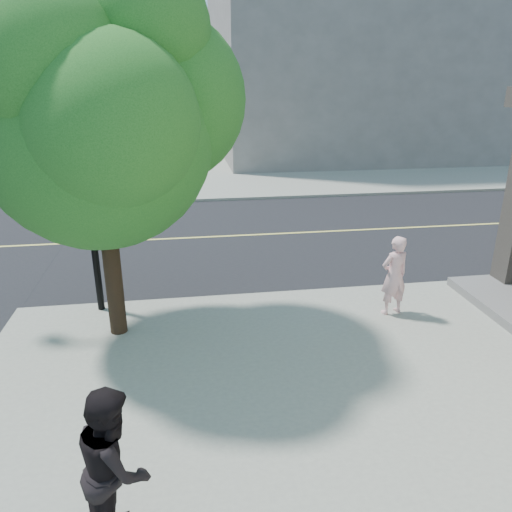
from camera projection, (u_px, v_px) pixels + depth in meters
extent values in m
plane|color=black|center=(68.00, 310.00, 10.29)|extent=(140.00, 140.00, 0.00)
cube|color=black|center=(100.00, 242.00, 14.46)|extent=(140.00, 9.00, 0.01)
cube|color=gray|center=(350.00, 150.00, 32.12)|extent=(29.00, 25.00, 0.12)
cube|color=slate|center=(362.00, 33.00, 30.22)|extent=(18.00, 16.00, 14.00)
imported|color=beige|center=(394.00, 275.00, 9.64)|extent=(0.67, 0.52, 1.63)
imported|color=black|center=(115.00, 466.00, 4.82)|extent=(0.75, 0.92, 1.79)
cylinder|color=black|center=(111.00, 254.00, 8.67)|extent=(0.31, 0.31, 3.10)
sphere|color=#2A6C23|center=(98.00, 134.00, 7.95)|extent=(3.79, 3.79, 3.79)
sphere|color=#2A6C23|center=(161.00, 99.00, 8.40)|extent=(2.93, 2.93, 2.93)
sphere|color=#2A6C23|center=(46.00, 88.00, 8.23)|extent=(2.76, 2.76, 2.76)
sphere|color=#2A6C23|center=(111.00, 122.00, 7.03)|extent=(2.58, 2.58, 2.58)
sphere|color=#2A6C23|center=(44.00, 65.00, 6.88)|extent=(2.41, 2.41, 2.41)
sphere|color=#2A6C23|center=(139.00, 30.00, 7.52)|extent=(2.24, 2.24, 2.24)
cylinder|color=black|center=(88.00, 196.00, 9.26)|extent=(0.13, 0.13, 4.72)
cube|color=white|center=(87.00, 167.00, 9.05)|extent=(0.62, 0.04, 0.22)
cube|color=navy|center=(91.00, 197.00, 9.25)|extent=(0.51, 0.04, 0.62)
imported|color=black|center=(78.00, 116.00, 8.75)|extent=(0.18, 0.22, 1.12)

